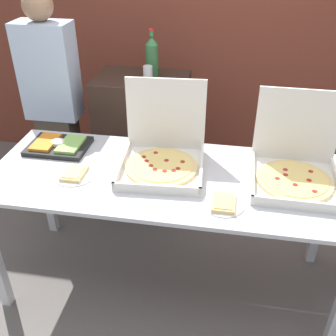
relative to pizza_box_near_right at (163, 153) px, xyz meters
The scene contains 12 objects.
ground_plane 0.96m from the pizza_box_near_right, 63.76° to the right, with size 16.00×16.00×0.00m, color slate.
brick_wall_behind 1.66m from the pizza_box_near_right, 88.19° to the left, with size 10.00×0.06×2.80m.
buffet_table 0.22m from the pizza_box_near_right, 63.76° to the right, with size 2.10×0.84×0.87m.
pizza_box_near_right is the anchor object (origin of this frame).
pizza_box_far_right 0.76m from the pizza_box_near_right, ahead, with size 0.48×0.50×0.47m.
paper_plate_front_left 0.53m from the pizza_box_near_right, 157.74° to the right, with size 0.24×0.24×0.03m.
paper_plate_front_right 0.51m from the pizza_box_near_right, 40.93° to the right, with size 0.22×0.22×0.03m.
veggie_tray 0.71m from the pizza_box_near_right, behind, with size 0.38×0.29×0.05m.
sideboard_podium 0.88m from the pizza_box_near_right, 111.75° to the left, with size 0.69×0.47×1.15m.
soda_bottle 0.89m from the pizza_box_near_right, 105.58° to the left, with size 0.09×0.09×0.33m.
soda_can_silver 0.71m from the pizza_box_near_right, 109.16° to the left, with size 0.07×0.07×0.12m.
person_guest_plaid 1.15m from the pizza_box_near_right, 146.88° to the left, with size 0.40×0.22×1.75m.
Camera 1 is at (0.32, -1.87, 2.12)m, focal length 42.00 mm.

